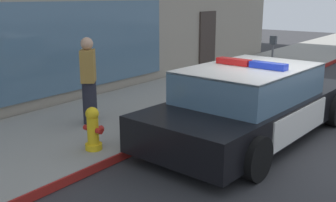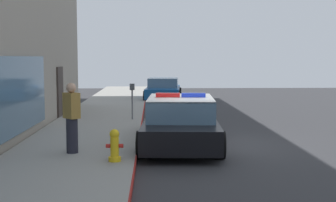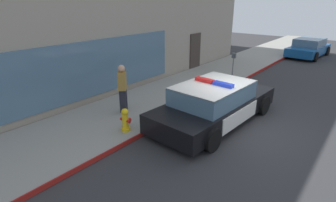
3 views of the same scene
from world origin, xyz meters
name	(u,v)px [view 1 (image 1 of 3)]	position (x,y,z in m)	size (l,w,h in m)	color
ground	(286,142)	(0.00, 0.00, 0.00)	(48.00, 48.00, 0.00)	#303033
sidewalk	(145,108)	(0.00, 3.43, 0.07)	(48.00, 3.21, 0.15)	gray
curb_red_paint	(203,120)	(0.00, 1.81, 0.08)	(28.80, 0.04, 0.14)	maroon
police_cruiser	(252,103)	(-0.17, 0.64, 0.68)	(5.18, 2.39, 1.49)	black
fire_hydrant	(93,129)	(-2.67, 2.27, 0.50)	(0.34, 0.39, 0.73)	gold
pedestrian_on_sidewalk	(89,81)	(-1.73, 3.37, 1.01)	(0.47, 0.46, 1.71)	#23232D
parking_meter	(273,50)	(4.36, 2.17, 1.08)	(0.12, 0.18, 1.34)	slate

